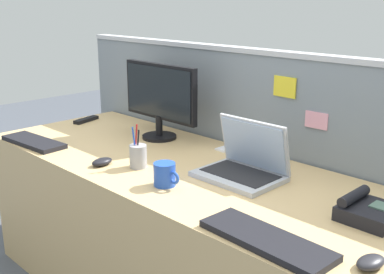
{
  "coord_description": "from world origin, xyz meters",
  "views": [
    {
      "loc": [
        1.43,
        -1.37,
        1.42
      ],
      "look_at": [
        0.0,
        0.05,
        0.83
      ],
      "focal_mm": 45.09,
      "sensor_mm": 36.0,
      "label": 1
    }
  ],
  "objects_px": {
    "desk_phone": "(368,211)",
    "computer_mouse_left_hand": "(102,162)",
    "desktop_monitor": "(160,96)",
    "keyboard_main": "(34,142)",
    "pen_cup": "(138,156)",
    "laptop": "(245,163)",
    "cell_phone_white_slab": "(229,148)",
    "coffee_mug": "(165,174)",
    "computer_mouse_right_hand": "(371,262)",
    "tv_remote": "(86,120)",
    "keyboard_spare": "(266,240)"
  },
  "relations": [
    {
      "from": "desk_phone",
      "to": "computer_mouse_left_hand",
      "type": "distance_m",
      "value": 1.11
    },
    {
      "from": "desktop_monitor",
      "to": "keyboard_main",
      "type": "bearing_deg",
      "value": -124.82
    },
    {
      "from": "pen_cup",
      "to": "keyboard_main",
      "type": "bearing_deg",
      "value": -166.28
    },
    {
      "from": "laptop",
      "to": "desk_phone",
      "type": "height_order",
      "value": "laptop"
    },
    {
      "from": "cell_phone_white_slab",
      "to": "pen_cup",
      "type": "bearing_deg",
      "value": -99.17
    },
    {
      "from": "computer_mouse_left_hand",
      "to": "coffee_mug",
      "type": "distance_m",
      "value": 0.37
    },
    {
      "from": "desk_phone",
      "to": "computer_mouse_right_hand",
      "type": "height_order",
      "value": "desk_phone"
    },
    {
      "from": "laptop",
      "to": "computer_mouse_right_hand",
      "type": "height_order",
      "value": "laptop"
    },
    {
      "from": "computer_mouse_right_hand",
      "to": "computer_mouse_left_hand",
      "type": "bearing_deg",
      "value": -170.32
    },
    {
      "from": "computer_mouse_right_hand",
      "to": "desk_phone",
      "type": "bearing_deg",
      "value": 125.2
    },
    {
      "from": "tv_remote",
      "to": "desk_phone",
      "type": "bearing_deg",
      "value": -15.75
    },
    {
      "from": "computer_mouse_right_hand",
      "to": "coffee_mug",
      "type": "relative_size",
      "value": 0.81
    },
    {
      "from": "laptop",
      "to": "cell_phone_white_slab",
      "type": "height_order",
      "value": "laptop"
    },
    {
      "from": "desk_phone",
      "to": "tv_remote",
      "type": "relative_size",
      "value": 1.07
    },
    {
      "from": "keyboard_spare",
      "to": "computer_mouse_right_hand",
      "type": "distance_m",
      "value": 0.3
    },
    {
      "from": "laptop",
      "to": "tv_remote",
      "type": "xyz_separation_m",
      "value": [
        -1.24,
        0.04,
        -0.05
      ]
    },
    {
      "from": "computer_mouse_left_hand",
      "to": "desktop_monitor",
      "type": "bearing_deg",
      "value": 104.06
    },
    {
      "from": "desktop_monitor",
      "to": "keyboard_spare",
      "type": "height_order",
      "value": "desktop_monitor"
    },
    {
      "from": "computer_mouse_left_hand",
      "to": "keyboard_spare",
      "type": "bearing_deg",
      "value": -6.35
    },
    {
      "from": "pen_cup",
      "to": "laptop",
      "type": "bearing_deg",
      "value": 31.35
    },
    {
      "from": "coffee_mug",
      "to": "pen_cup",
      "type": "bearing_deg",
      "value": 166.31
    },
    {
      "from": "desk_phone",
      "to": "pen_cup",
      "type": "height_order",
      "value": "pen_cup"
    },
    {
      "from": "coffee_mug",
      "to": "computer_mouse_right_hand",
      "type": "bearing_deg",
      "value": 0.0
    },
    {
      "from": "keyboard_spare",
      "to": "tv_remote",
      "type": "height_order",
      "value": "keyboard_spare"
    },
    {
      "from": "computer_mouse_left_hand",
      "to": "tv_remote",
      "type": "bearing_deg",
      "value": 148.88
    },
    {
      "from": "desk_phone",
      "to": "computer_mouse_left_hand",
      "type": "relative_size",
      "value": 1.83
    },
    {
      "from": "computer_mouse_left_hand",
      "to": "pen_cup",
      "type": "xyz_separation_m",
      "value": [
        0.13,
        0.1,
        0.04
      ]
    },
    {
      "from": "desktop_monitor",
      "to": "keyboard_main",
      "type": "relative_size",
      "value": 1.31
    },
    {
      "from": "desk_phone",
      "to": "keyboard_spare",
      "type": "height_order",
      "value": "desk_phone"
    },
    {
      "from": "keyboard_main",
      "to": "computer_mouse_left_hand",
      "type": "relative_size",
      "value": 3.84
    },
    {
      "from": "computer_mouse_right_hand",
      "to": "pen_cup",
      "type": "distance_m",
      "value": 1.08
    },
    {
      "from": "keyboard_main",
      "to": "pen_cup",
      "type": "relative_size",
      "value": 2.03
    },
    {
      "from": "computer_mouse_right_hand",
      "to": "coffee_mug",
      "type": "xyz_separation_m",
      "value": [
        -0.84,
        -0.0,
        0.03
      ]
    },
    {
      "from": "computer_mouse_right_hand",
      "to": "pen_cup",
      "type": "height_order",
      "value": "pen_cup"
    },
    {
      "from": "computer_mouse_right_hand",
      "to": "desktop_monitor",
      "type": "bearing_deg",
      "value": 170.36
    },
    {
      "from": "pen_cup",
      "to": "cell_phone_white_slab",
      "type": "relative_size",
      "value": 1.33
    },
    {
      "from": "keyboard_main",
      "to": "coffee_mug",
      "type": "relative_size",
      "value": 3.1
    },
    {
      "from": "computer_mouse_left_hand",
      "to": "cell_phone_white_slab",
      "type": "distance_m",
      "value": 0.63
    },
    {
      "from": "desk_phone",
      "to": "coffee_mug",
      "type": "bearing_deg",
      "value": -158.2
    },
    {
      "from": "keyboard_spare",
      "to": "pen_cup",
      "type": "xyz_separation_m",
      "value": [
        -0.79,
        0.15,
        0.04
      ]
    },
    {
      "from": "desktop_monitor",
      "to": "pen_cup",
      "type": "xyz_separation_m",
      "value": [
        0.28,
        -0.37,
        -0.17
      ]
    },
    {
      "from": "desktop_monitor",
      "to": "cell_phone_white_slab",
      "type": "distance_m",
      "value": 0.45
    },
    {
      "from": "keyboard_main",
      "to": "coffee_mug",
      "type": "distance_m",
      "value": 0.88
    },
    {
      "from": "keyboard_spare",
      "to": "coffee_mug",
      "type": "distance_m",
      "value": 0.56
    },
    {
      "from": "pen_cup",
      "to": "coffee_mug",
      "type": "relative_size",
      "value": 1.53
    },
    {
      "from": "pen_cup",
      "to": "coffee_mug",
      "type": "bearing_deg",
      "value": -13.69
    },
    {
      "from": "pen_cup",
      "to": "keyboard_spare",
      "type": "bearing_deg",
      "value": -10.66
    },
    {
      "from": "computer_mouse_left_hand",
      "to": "pen_cup",
      "type": "relative_size",
      "value": 0.53
    },
    {
      "from": "coffee_mug",
      "to": "desktop_monitor",
      "type": "bearing_deg",
      "value": 140.36
    },
    {
      "from": "computer_mouse_left_hand",
      "to": "cell_phone_white_slab",
      "type": "relative_size",
      "value": 0.7
    }
  ]
}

